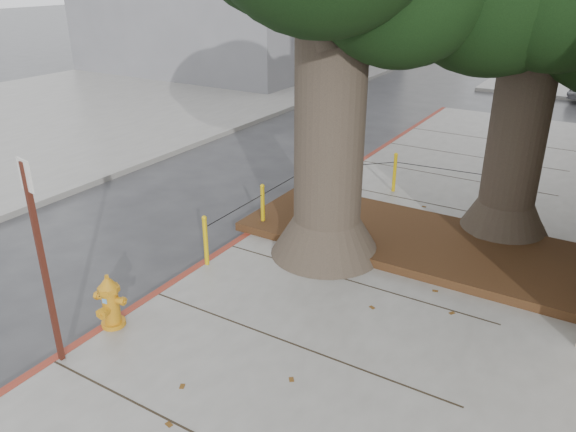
# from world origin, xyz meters

# --- Properties ---
(ground) EXTENTS (140.00, 140.00, 0.00)m
(ground) POSITION_xyz_m (0.00, 0.00, 0.00)
(ground) COLOR #28282B
(ground) RESTS_ON ground
(sidewalk_opposite) EXTENTS (14.00, 60.00, 0.15)m
(sidewalk_opposite) POSITION_xyz_m (-14.00, 10.00, 0.07)
(sidewalk_opposite) COLOR slate
(sidewalk_opposite) RESTS_ON ground
(curb_red) EXTENTS (0.14, 26.00, 0.16)m
(curb_red) POSITION_xyz_m (-2.00, 2.50, 0.07)
(curb_red) COLOR maroon
(curb_red) RESTS_ON ground
(planter_bed) EXTENTS (6.40, 2.60, 0.16)m
(planter_bed) POSITION_xyz_m (0.90, 3.90, 0.23)
(planter_bed) COLOR black
(planter_bed) RESTS_ON sidewalk_main
(bollard_ring) EXTENTS (3.79, 5.39, 0.95)m
(bollard_ring) POSITION_xyz_m (-0.87, 4.38, 0.66)
(bollard_ring) COLOR gold
(bollard_ring) RESTS_ON sidewalk_main
(fire_hydrant) EXTENTS (0.45, 0.42, 0.84)m
(fire_hydrant) POSITION_xyz_m (-1.90, -0.99, 0.56)
(fire_hydrant) COLOR orange
(fire_hydrant) RESTS_ON sidewalk_main
(signpost) EXTENTS (0.28, 0.08, 2.83)m
(signpost) POSITION_xyz_m (-1.90, -1.90, 1.75)
(signpost) COLOR #471911
(signpost) RESTS_ON sidewalk_main
(car_dark) EXTENTS (1.99, 4.50, 1.28)m
(car_dark) POSITION_xyz_m (-9.92, 18.57, 0.64)
(car_dark) COLOR black
(car_dark) RESTS_ON ground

